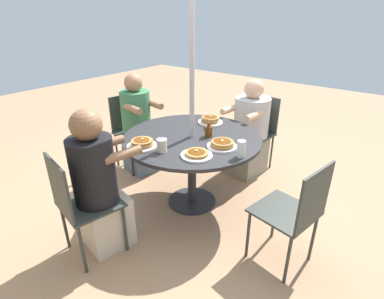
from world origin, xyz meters
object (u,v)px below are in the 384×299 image
Objects in this scene: patio_table at (192,145)px; pancake_plate_c at (142,144)px; patio_chair_south at (79,201)px; pancake_plate_a at (197,154)px; patio_chair_east at (131,127)px; diner_south at (99,188)px; diner_north at (249,133)px; pancake_plate_d at (210,120)px; patio_chair_north at (257,128)px; syrup_bottle at (208,131)px; diner_east at (138,128)px; drinking_glass_a at (241,149)px; coffee_cup at (162,145)px; patio_chair_west at (296,210)px; pancake_plate_b at (222,145)px.

pancake_plate_c is at bearing 66.56° from patio_table.
patio_chair_south is 3.40× the size of pancake_plate_a.
patio_chair_east is 1.48m from pancake_plate_a.
patio_chair_east is 1.44m from diner_south.
diner_north is at bearing -102.78° from pancake_plate_c.
diner_north reaches higher than pancake_plate_d.
pancake_plate_c is at bearing 84.47° from diner_north.
syrup_bottle is (0.02, 1.01, 0.27)m from patio_chair_north.
diner_east reaches higher than pancake_plate_d.
syrup_bottle is at bearing 97.46° from diner_north.
diner_north is at bearing 131.49° from patio_chair_east.
syrup_bottle is at bearing 96.13° from diner_east.
syrup_bottle is at bearing -142.91° from patio_table.
patio_chair_south is (0.34, 2.01, 0.01)m from diner_north.
syrup_bottle is (-0.12, -0.09, 0.14)m from patio_table.
pancake_plate_a is (-1.37, 0.51, 0.24)m from patio_chair_east.
drinking_glass_a is (-0.43, 1.19, 0.29)m from patio_chair_north.
patio_chair_south is at bearing 78.52° from patio_table.
diner_east reaches higher than patio_chair_south.
patio_table is 0.43m from coffee_cup.
patio_chair_west is at bearing 133.19° from patio_chair_north.
pancake_plate_b is at bearing 87.72° from patio_chair_west.
diner_north reaches higher than drinking_glass_a.
patio_chair_east is at bearing -5.16° from syrup_bottle.
pancake_plate_c is at bearing 64.57° from patio_chair_east.
diner_east reaches higher than pancake_plate_a.
syrup_bottle is (-1.21, 0.11, 0.27)m from patio_chair_east.
patio_chair_west is 1.05m from syrup_bottle.
syrup_bottle is at bearing 84.56° from diner_south.
syrup_bottle is 1.25× the size of coffee_cup.
patio_chair_north reaches higher than coffee_cup.
patio_chair_north is 0.74× the size of diner_south.
patio_chair_west is 3.40× the size of pancake_plate_d.
patio_chair_east is at bearing -20.27° from pancake_plate_a.
diner_south reaches higher than patio_chair_east.
patio_chair_south is 1.30m from drinking_glass_a.
syrup_bottle is (0.97, -0.30, 0.27)m from patio_chair_west.
diner_south is (0.33, 2.02, 0.05)m from patio_chair_north.
diner_east is 8.40× the size of drinking_glass_a.
patio_chair_north is 1.60m from pancake_plate_c.
diner_east is 4.52× the size of pancake_plate_a.
pancake_plate_a is at bearing 132.71° from patio_table.
patio_chair_west reaches higher than pancake_plate_c.
patio_table is 9.28× the size of drinking_glass_a.
drinking_glass_a is at bearing 120.90° from diner_north.
patio_table is 0.42m from pancake_plate_d.
drinking_glass_a is at bearing 88.61° from patio_chair_west.
pancake_plate_a is at bearing 36.51° from drinking_glass_a.
diner_north reaches higher than pancake_plate_c.
patio_chair_north is 3.40× the size of pancake_plate_d.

